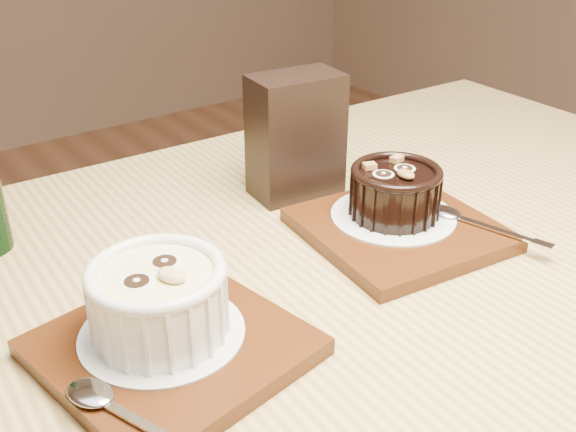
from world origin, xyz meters
name	(u,v)px	position (x,y,z in m)	size (l,w,h in m)	color
table	(331,372)	(-0.08, 0.02, 0.66)	(1.23, 0.84, 0.75)	#9E7E45
tray_left	(172,347)	(-0.24, 0.03, 0.76)	(0.18, 0.18, 0.01)	#48210C
doily_left	(162,333)	(-0.24, 0.04, 0.77)	(0.13, 0.13, 0.00)	silver
ramekin_white	(158,297)	(-0.24, 0.04, 0.80)	(0.11, 0.11, 0.06)	white
spoon_left	(126,413)	(-0.30, -0.03, 0.77)	(0.03, 0.13, 0.01)	silver
tray_right	(399,230)	(0.04, 0.06, 0.76)	(0.18, 0.18, 0.01)	#48210C
doily_right	(393,215)	(0.05, 0.07, 0.77)	(0.13, 0.13, 0.00)	silver
ramekin_dark	(395,190)	(0.05, 0.07, 0.80)	(0.09, 0.09, 0.06)	black
spoon_right	(475,221)	(0.10, 0.01, 0.77)	(0.03, 0.13, 0.01)	silver
condiment_stand	(296,136)	(0.02, 0.21, 0.82)	(0.10, 0.06, 0.14)	black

